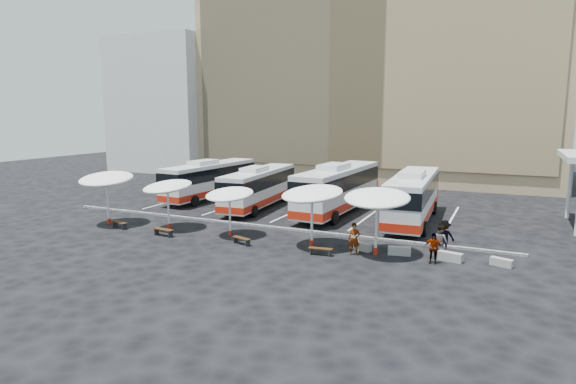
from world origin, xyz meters
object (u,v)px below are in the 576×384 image
at_px(wood_bench_1, 163,231).
at_px(wood_bench_3, 320,250).
at_px(bus_1, 259,186).
at_px(bus_0, 210,179).
at_px(sunshade_4, 377,198).
at_px(conc_bench_0, 361,246).
at_px(bus_3, 413,195).
at_px(conc_bench_2, 450,257).
at_px(wood_bench_2, 242,239).
at_px(passenger_3, 444,237).
at_px(passenger_0, 354,239).
at_px(bus_2, 338,187).
at_px(conc_bench_3, 501,262).
at_px(sunshade_2, 230,194).
at_px(wood_bench_0, 119,223).
at_px(passenger_1, 441,241).
at_px(sunshade_0, 106,179).
at_px(sunshade_3, 312,194).
at_px(passenger_2, 433,248).
at_px(sunshade_1, 168,187).
at_px(conc_bench_1, 399,251).

xyz_separation_m(wood_bench_1, wood_bench_3, (10.88, 0.29, -0.04)).
bearing_deg(bus_1, bus_0, 158.46).
distance_m(sunshade_4, conc_bench_0, 3.24).
bearing_deg(wood_bench_1, bus_3, 38.29).
bearing_deg(bus_0, conc_bench_2, -21.69).
distance_m(bus_0, conc_bench_2, 25.20).
height_order(conc_bench_0, conc_bench_2, conc_bench_2).
xyz_separation_m(wood_bench_2, passenger_3, (11.47, 3.25, 0.64)).
bearing_deg(passenger_0, bus_2, 104.03).
bearing_deg(sunshade_4, conc_bench_3, 6.60).
height_order(sunshade_2, wood_bench_0, sunshade_2).
relative_size(sunshade_2, passenger_1, 1.96).
height_order(bus_0, sunshade_0, sunshade_0).
height_order(sunshade_2, sunshade_3, sunshade_3).
distance_m(bus_2, passenger_2, 13.83).
relative_size(bus_2, wood_bench_0, 8.22).
bearing_deg(sunshade_2, bus_1, 106.88).
xyz_separation_m(conc_bench_0, conc_bench_2, (4.98, 0.01, 0.02)).
relative_size(wood_bench_3, passenger_0, 0.75).
distance_m(bus_0, bus_3, 19.14).
xyz_separation_m(sunshade_1, passenger_2, (17.79, -0.30, -2.13)).
xyz_separation_m(sunshade_4, passenger_2, (3.18, -0.23, -2.44)).
bearing_deg(bus_1, conc_bench_2, -32.97).
height_order(sunshade_0, passenger_1, sunshade_0).
distance_m(sunshade_2, passenger_2, 13.03).
xyz_separation_m(sunshade_2, conc_bench_3, (16.25, 0.62, -2.55)).
bearing_deg(conc_bench_3, passenger_2, -163.60).
height_order(bus_3, sunshade_3, bus_3).
bearing_deg(sunshade_2, wood_bench_1, -155.48).
xyz_separation_m(bus_0, bus_1, (6.19, -1.88, -0.06)).
distance_m(sunshade_4, passenger_3, 4.60).
xyz_separation_m(bus_0, sunshade_1, (4.11, -11.27, 1.08)).
distance_m(conc_bench_1, passenger_2, 2.16).
bearing_deg(sunshade_4, conc_bench_1, 22.60).
distance_m(bus_1, conc_bench_1, 16.50).
xyz_separation_m(bus_2, conc_bench_3, (12.29, -9.50, -1.86)).
bearing_deg(wood_bench_0, bus_3, 30.29).
relative_size(conc_bench_1, passenger_3, 0.66).
height_order(bus_1, sunshade_3, sunshade_3).
bearing_deg(conc_bench_1, passenger_0, -155.77).
xyz_separation_m(conc_bench_3, passenger_0, (-7.65, -1.30, 0.72)).
relative_size(bus_2, conc_bench_0, 10.60).
height_order(conc_bench_2, passenger_2, passenger_2).
xyz_separation_m(bus_1, conc_bench_3, (19.08, -8.70, -1.61)).
height_order(bus_3, wood_bench_1, bus_3).
relative_size(passenger_2, passenger_3, 0.87).
relative_size(bus_0, bus_1, 1.03).
relative_size(conc_bench_2, passenger_0, 0.70).
bearing_deg(sunshade_1, bus_2, 48.97).
xyz_separation_m(wood_bench_1, conc_bench_0, (12.72, 2.23, -0.14)).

